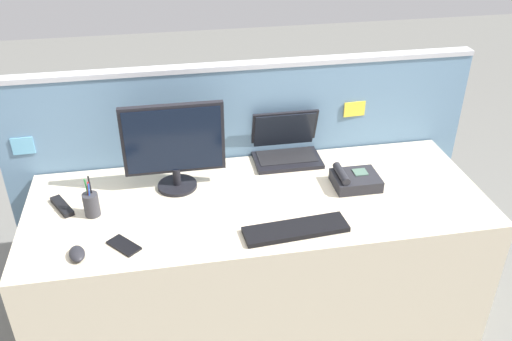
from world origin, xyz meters
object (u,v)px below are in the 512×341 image
desktop_monitor (174,144)px  desk_phone (354,180)px  cell_phone_black_slab (124,245)px  pen_cup (91,204)px  keyboard_main (296,229)px  laptop (286,146)px  tv_remote (62,206)px  computer_mouse_right_hand (77,254)px

desktop_monitor → desk_phone: desktop_monitor is taller
desktop_monitor → cell_phone_black_slab: (-0.23, -0.41, -0.22)m
pen_cup → cell_phone_black_slab: 0.28m
pen_cup → desktop_monitor: bearing=24.2°
desktop_monitor → keyboard_main: desktop_monitor is taller
desk_phone → pen_cup: pen_cup is taller
desk_phone → cell_phone_black_slab: 1.08m
desk_phone → cell_phone_black_slab: bearing=-165.8°
laptop → tv_remote: (-1.06, -0.26, -0.06)m
pen_cup → cell_phone_black_slab: (0.14, -0.24, -0.05)m
computer_mouse_right_hand → desktop_monitor: bearing=34.0°
desk_phone → pen_cup: 1.18m
desktop_monitor → pen_cup: bearing=-155.8°
desktop_monitor → computer_mouse_right_hand: size_ratio=4.56×
computer_mouse_right_hand → cell_phone_black_slab: (0.18, 0.03, -0.01)m
desktop_monitor → desk_phone: (0.81, -0.14, -0.19)m
desktop_monitor → pen_cup: (-0.37, -0.17, -0.17)m
pen_cup → tv_remote: 0.16m
keyboard_main → tv_remote: (-0.97, 0.35, -0.00)m
desktop_monitor → pen_cup: size_ratio=2.40×
laptop → desk_phone: bearing=-51.0°
laptop → pen_cup: laptop is taller
desktop_monitor → laptop: size_ratio=1.38×
laptop → pen_cup: 0.99m
desktop_monitor → pen_cup: 0.44m
cell_phone_black_slab → tv_remote: (-0.27, 0.32, 0.01)m
desktop_monitor → desk_phone: size_ratio=2.18×
pen_cup → computer_mouse_right_hand: bearing=-98.1°
keyboard_main → computer_mouse_right_hand: (-0.87, -0.01, 0.01)m
desktop_monitor → tv_remote: size_ratio=2.68×
desktop_monitor → computer_mouse_right_hand: (-0.41, -0.44, -0.21)m
keyboard_main → cell_phone_black_slab: (-0.69, 0.03, -0.01)m
desk_phone → keyboard_main: size_ratio=0.48×
laptop → desk_phone: 0.41m
pen_cup → tv_remote: pen_cup is taller
keyboard_main → pen_cup: (-0.83, 0.27, 0.04)m
laptop → desk_phone: laptop is taller
tv_remote → keyboard_main: bearing=-48.2°
desktop_monitor → laptop: bearing=17.2°
laptop → desk_phone: size_ratio=1.58×
cell_phone_black_slab → tv_remote: 0.42m
desk_phone → keyboard_main: 0.46m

